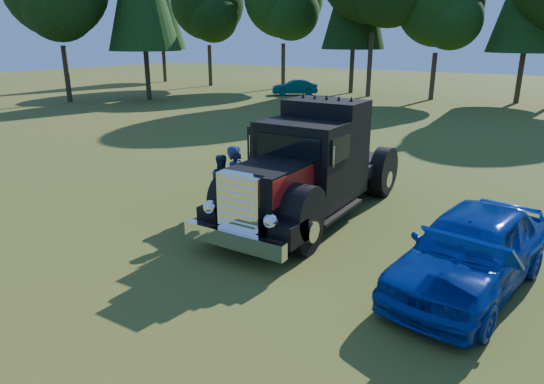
{
  "coord_description": "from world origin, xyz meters",
  "views": [
    {
      "loc": [
        5.66,
        -8.36,
        4.6
      ],
      "look_at": [
        -0.26,
        1.01,
        1.02
      ],
      "focal_mm": 32.0,
      "sensor_mm": 36.0,
      "label": 1
    }
  ],
  "objects_px": {
    "diamond_t_truck": "(309,170)",
    "spectator_near": "(237,184)",
    "spectator_far": "(223,184)",
    "distant_teal_car": "(295,87)",
    "hotrod_coupe": "(471,250)"
  },
  "relations": [
    {
      "from": "diamond_t_truck",
      "to": "distant_teal_car",
      "type": "height_order",
      "value": "diamond_t_truck"
    },
    {
      "from": "spectator_near",
      "to": "distant_teal_car",
      "type": "relative_size",
      "value": 0.55
    },
    {
      "from": "hotrod_coupe",
      "to": "spectator_far",
      "type": "xyz_separation_m",
      "value": [
        -6.49,
        0.89,
        0.01
      ]
    },
    {
      "from": "distant_teal_car",
      "to": "hotrod_coupe",
      "type": "bearing_deg",
      "value": 0.02
    },
    {
      "from": "spectator_far",
      "to": "distant_teal_car",
      "type": "distance_m",
      "value": 27.89
    },
    {
      "from": "hotrod_coupe",
      "to": "spectator_far",
      "type": "distance_m",
      "value": 6.55
    },
    {
      "from": "hotrod_coupe",
      "to": "diamond_t_truck",
      "type": "bearing_deg",
      "value": 157.48
    },
    {
      "from": "spectator_far",
      "to": "distant_teal_car",
      "type": "height_order",
      "value": "spectator_far"
    },
    {
      "from": "diamond_t_truck",
      "to": "hotrod_coupe",
      "type": "relative_size",
      "value": 1.47
    },
    {
      "from": "spectator_near",
      "to": "distant_teal_car",
      "type": "xyz_separation_m",
      "value": [
        -12.85,
        25.44,
        -0.4
      ]
    },
    {
      "from": "diamond_t_truck",
      "to": "spectator_near",
      "type": "distance_m",
      "value": 1.9
    },
    {
      "from": "hotrod_coupe",
      "to": "spectator_near",
      "type": "distance_m",
      "value": 5.81
    },
    {
      "from": "diamond_t_truck",
      "to": "spectator_far",
      "type": "xyz_separation_m",
      "value": [
        -2.1,
        -0.93,
        -0.47
      ]
    },
    {
      "from": "diamond_t_truck",
      "to": "hotrod_coupe",
      "type": "height_order",
      "value": "diamond_t_truck"
    },
    {
      "from": "diamond_t_truck",
      "to": "spectator_near",
      "type": "xyz_separation_m",
      "value": [
        -1.39,
        -1.26,
        -0.28
      ]
    }
  ]
}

